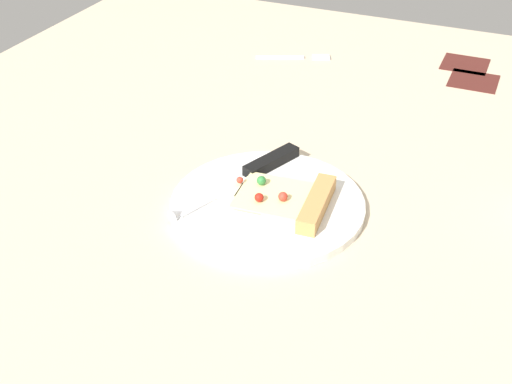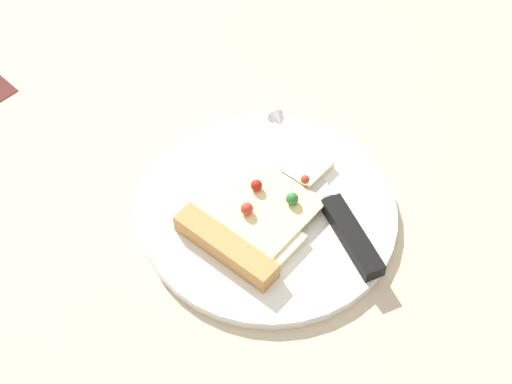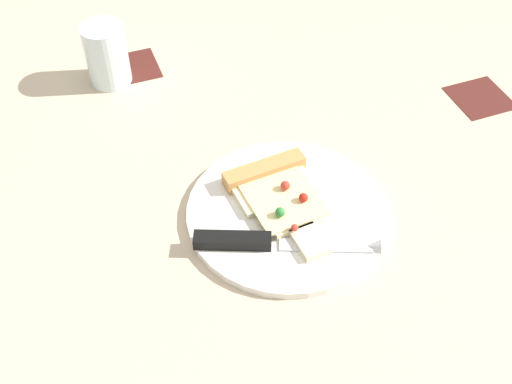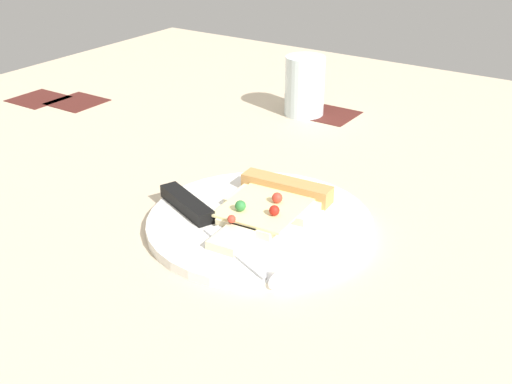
% 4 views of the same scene
% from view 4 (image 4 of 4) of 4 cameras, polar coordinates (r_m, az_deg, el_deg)
% --- Properties ---
extents(ground_plane, '(1.53, 1.53, 0.03)m').
position_cam_4_polar(ground_plane, '(0.84, -1.61, -1.93)').
color(ground_plane, '#C6B293').
rests_on(ground_plane, ground).
extents(plate, '(0.27, 0.27, 0.01)m').
position_cam_4_polar(plate, '(0.78, 0.34, -2.75)').
color(plate, white).
rests_on(plate, ground_plane).
extents(pizza_slice, '(0.18, 0.12, 0.03)m').
position_cam_4_polar(pizza_slice, '(0.79, 1.25, -1.08)').
color(pizza_slice, beige).
rests_on(pizza_slice, plate).
extents(knife, '(0.11, 0.23, 0.02)m').
position_cam_4_polar(knife, '(0.76, -4.50, -2.47)').
color(knife, silver).
rests_on(knife, plate).
extents(drinking_glass, '(0.07, 0.07, 0.10)m').
position_cam_4_polar(drinking_glass, '(1.14, 4.32, 9.31)').
color(drinking_glass, silver).
rests_on(drinking_glass, ground_plane).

